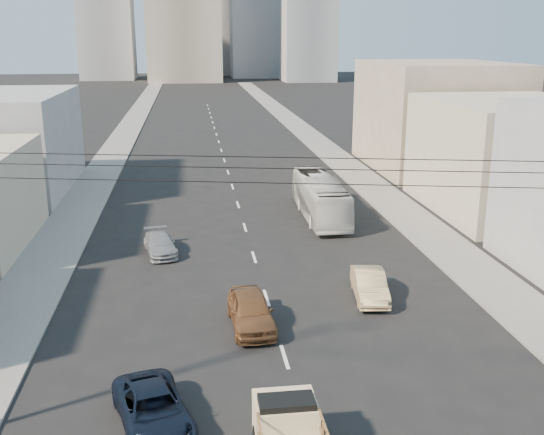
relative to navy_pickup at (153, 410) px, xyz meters
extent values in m
cube|color=slate|center=(-6.79, 66.13, -0.58)|extent=(3.50, 180.00, 0.12)
cube|color=slate|center=(16.71, 66.13, -0.58)|extent=(3.50, 180.00, 0.12)
cube|color=silver|center=(4.96, 4.13, -0.63)|extent=(0.15, 2.00, 0.01)
cube|color=silver|center=(4.96, 10.13, -0.63)|extent=(0.15, 2.00, 0.01)
cube|color=silver|center=(4.96, 16.13, -0.63)|extent=(0.15, 2.00, 0.01)
cube|color=silver|center=(4.96, 22.13, -0.63)|extent=(0.15, 2.00, 0.01)
cube|color=silver|center=(4.96, 28.13, -0.63)|extent=(0.15, 2.00, 0.01)
cube|color=silver|center=(4.96, 34.13, -0.63)|extent=(0.15, 2.00, 0.01)
cube|color=silver|center=(4.96, 40.13, -0.63)|extent=(0.15, 2.00, 0.01)
cube|color=silver|center=(4.96, 46.13, -0.63)|extent=(0.15, 2.00, 0.01)
cube|color=silver|center=(4.96, 52.13, -0.63)|extent=(0.15, 2.00, 0.01)
cube|color=silver|center=(4.96, 58.13, -0.63)|extent=(0.15, 2.00, 0.01)
cube|color=silver|center=(4.96, 64.13, -0.63)|extent=(0.15, 2.00, 0.01)
cube|color=silver|center=(4.96, 70.13, -0.63)|extent=(0.15, 2.00, 0.01)
cube|color=silver|center=(4.96, 76.13, -0.63)|extent=(0.15, 2.00, 0.01)
cube|color=silver|center=(4.96, 82.13, -0.63)|extent=(0.15, 2.00, 0.01)
cube|color=silver|center=(4.96, 88.13, -0.63)|extent=(0.15, 2.00, 0.01)
cube|color=silver|center=(4.96, 94.13, -0.63)|extent=(0.15, 2.00, 0.01)
cube|color=silver|center=(4.96, 100.13, -0.63)|extent=(0.15, 2.00, 0.01)
cube|color=beige|center=(4.11, -1.68, 0.31)|extent=(1.90, 1.60, 1.50)
cube|color=black|center=(4.11, -1.93, 0.91)|extent=(1.70, 0.90, 0.70)
cylinder|color=black|center=(4.96, -1.58, -0.26)|extent=(0.25, 0.76, 0.76)
imported|color=black|center=(0.00, 0.00, 0.00)|extent=(3.22, 4.98, 1.28)
imported|color=silver|center=(10.45, 23.93, 0.81)|extent=(2.56, 10.41, 2.89)
imported|color=brown|center=(3.90, 7.04, 0.13)|extent=(2.02, 4.58, 1.53)
imported|color=tan|center=(9.95, 9.45, 0.05)|extent=(1.98, 4.31, 1.37)
imported|color=gray|center=(-0.45, 17.48, -0.05)|extent=(2.33, 4.25, 1.17)
cylinder|color=black|center=(4.96, -2.37, 8.66)|extent=(23.01, 5.02, 0.02)
cylinder|color=black|center=(4.96, -2.37, 8.36)|extent=(23.01, 5.02, 0.02)
cylinder|color=black|center=(4.96, -2.37, 7.96)|extent=(23.01, 5.02, 0.02)
cube|color=#B9AB95|center=(24.46, 24.13, 3.36)|extent=(11.00, 14.00, 8.00)
cube|color=gray|center=(24.96, 40.13, 4.36)|extent=(12.00, 16.00, 10.00)
cube|color=gray|center=(22.96, 181.13, 19.36)|extent=(16.00, 16.00, 40.00)
cube|color=gray|center=(-21.04, 176.13, 16.36)|extent=(15.00, 15.00, 34.00)
cube|color=gray|center=(10.96, 196.13, 21.36)|extent=(18.00, 18.00, 44.00)
cube|color=gray|center=(34.96, 161.13, 13.36)|extent=(14.00, 14.00, 28.00)
camera|label=1|loc=(1.50, -18.57, 11.77)|focal=42.00mm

